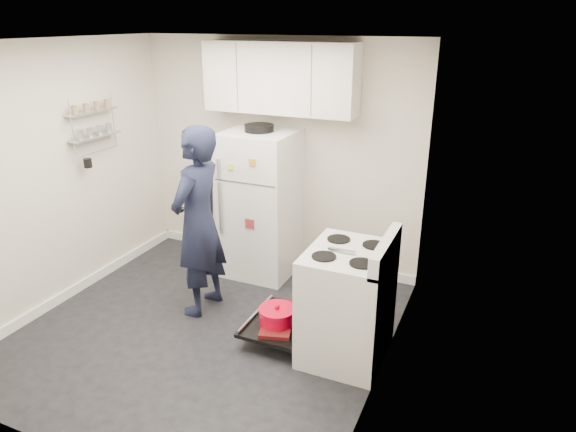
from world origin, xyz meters
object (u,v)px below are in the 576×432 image
at_px(open_oven_door, 279,319).
at_px(person, 198,222).
at_px(electric_range, 346,304).
at_px(refrigerator, 261,204).

distance_m(open_oven_door, person, 1.15).
relative_size(electric_range, open_oven_door, 1.54).
bearing_deg(electric_range, open_oven_door, -176.70).
xyz_separation_m(open_oven_door, refrigerator, (-0.73, 1.13, 0.60)).
height_order(electric_range, refrigerator, refrigerator).
distance_m(electric_range, open_oven_door, 0.65).
bearing_deg(electric_range, person, 174.31).
relative_size(open_oven_door, person, 0.40).
relative_size(refrigerator, person, 0.92).
relative_size(electric_range, person, 0.61).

